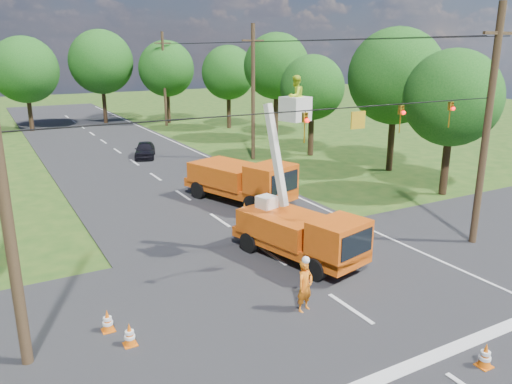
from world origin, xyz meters
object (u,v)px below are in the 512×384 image
traffic_cone_0 (485,356)px  bucket_truck (301,224)px  traffic_cone_6 (254,177)px  pole_left (5,205)px  tree_right_e (228,73)px  tree_far_a (25,70)px  tree_right_d (276,66)px  traffic_cone_1 (265,226)px  traffic_cone_3 (130,335)px  tree_right_c (312,88)px  traffic_cone_4 (108,321)px  pole_right_far (164,79)px  second_truck (242,180)px  pole_right_near (487,127)px  tree_right_a (452,98)px  pole_right_mid (253,92)px  distant_car (145,150)px  tree_right_b (396,76)px  traffic_cone_2 (244,210)px  tree_far_b (101,62)px  tree_far_c (166,69)px  ground_worker (305,286)px

traffic_cone_0 → bucket_truck: bearing=92.1°
bucket_truck → traffic_cone_0: bearing=-101.6°
traffic_cone_6 → pole_left: pole_left is taller
tree_right_e → tree_far_a: (-18.80, 8.00, 0.38)m
pole_left → tree_right_d: (24.30, 27.00, 2.18)m
traffic_cone_1 → tree_right_e: tree_right_e is taller
traffic_cone_3 → tree_right_c: 28.43m
traffic_cone_4 → tree_far_a: (2.22, 42.47, 5.83)m
traffic_cone_1 → pole_right_far: 35.66m
traffic_cone_4 → second_truck: bearing=45.2°
traffic_cone_0 → pole_right_near: size_ratio=0.07×
tree_right_a → tree_right_e: size_ratio=0.96×
second_truck → pole_right_near: pole_right_near is taller
tree_right_a → tree_right_c: tree_right_a is taller
traffic_cone_3 → traffic_cone_4: 1.13m
traffic_cone_3 → pole_right_near: (15.35, 0.53, 4.75)m
traffic_cone_3 → pole_right_near: pole_right_near is taller
traffic_cone_0 → pole_right_mid: pole_right_mid is taller
second_truck → distant_car: 14.31m
traffic_cone_0 → pole_right_far: pole_right_far is taller
distant_car → pole_right_mid: pole_right_mid is taller
tree_right_b → tree_right_d: (-0.20, 15.00, 0.24)m
traffic_cone_2 → tree_far_b: 37.53m
distant_car → pole_right_far: 17.68m
bucket_truck → traffic_cone_1: 3.50m
tree_right_a → tree_far_c: 36.22m
traffic_cone_1 → tree_right_b: tree_right_b is taller
distant_car → tree_far_a: (-6.30, 18.51, 5.57)m
pole_right_mid → tree_far_b: size_ratio=0.97×
distant_car → traffic_cone_2: 16.42m
second_truck → tree_far_b: bearing=70.5°
bucket_truck → pole_right_near: (7.67, -2.15, 3.57)m
traffic_cone_3 → pole_left: 4.95m
pole_right_mid → ground_worker: bearing=-114.8°
tree_right_b → tree_far_b: 35.12m
tree_far_c → traffic_cone_3: bearing=-111.0°
bucket_truck → tree_far_b: (2.17, 42.85, 5.28)m
tree_far_a → pole_right_near: bearing=-72.6°
tree_far_a → traffic_cone_2: bearing=-79.6°
traffic_cone_0 → tree_far_c: size_ratio=0.08×
tree_right_a → traffic_cone_6: bearing=137.4°
tree_right_a → tree_right_b: tree_right_b is taller
tree_right_e → tree_far_a: 20.43m
distant_car → traffic_cone_6: size_ratio=5.15×
ground_worker → tree_right_c: size_ratio=0.23×
traffic_cone_6 → tree_right_e: (8.68, 21.29, 5.45)m
traffic_cone_6 → tree_far_c: (4.38, 28.29, 5.70)m
traffic_cone_2 → tree_right_b: tree_right_b is taller
traffic_cone_6 → pole_right_near: bearing=-76.1°
traffic_cone_0 → tree_far_b: (1.86, 51.15, 6.45)m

